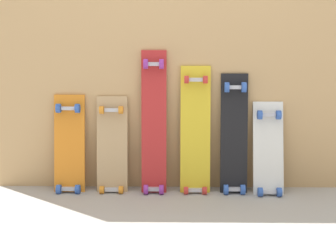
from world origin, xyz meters
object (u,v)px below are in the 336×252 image
at_px(skateboard_black, 234,138).
at_px(skateboard_white, 268,153).
at_px(skateboard_orange, 69,148).
at_px(skateboard_yellow, 195,135).
at_px(skateboard_red, 154,127).
at_px(skateboard_natural, 112,150).

bearing_deg(skateboard_black, skateboard_white, -5.53).
height_order(skateboard_orange, skateboard_yellow, skateboard_yellow).
distance_m(skateboard_red, skateboard_yellow, 0.28).
distance_m(skateboard_orange, skateboard_white, 1.30).
height_order(skateboard_natural, skateboard_white, skateboard_natural).
relative_size(skateboard_orange, skateboard_black, 0.84).
distance_m(skateboard_natural, skateboard_black, 0.80).
height_order(skateboard_yellow, skateboard_black, skateboard_yellow).
distance_m(skateboard_orange, skateboard_yellow, 0.83).
height_order(skateboard_red, skateboard_white, skateboard_red).
bearing_deg(skateboard_yellow, skateboard_red, -179.24).
distance_m(skateboard_natural, skateboard_red, 0.32).
bearing_deg(skateboard_red, skateboard_yellow, 0.76).
xyz_separation_m(skateboard_natural, skateboard_black, (0.80, -0.00, 0.08)).
height_order(skateboard_red, skateboard_yellow, skateboard_red).
xyz_separation_m(skateboard_orange, skateboard_black, (1.08, 0.00, 0.07)).
bearing_deg(skateboard_orange, skateboard_white, -0.93).
bearing_deg(skateboard_white, skateboard_orange, 179.07).
height_order(skateboard_natural, skateboard_yellow, skateboard_yellow).
xyz_separation_m(skateboard_natural, skateboard_yellow, (0.55, -0.00, 0.10)).
bearing_deg(skateboard_natural, skateboard_red, -0.82).
relative_size(skateboard_red, skateboard_white, 1.49).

